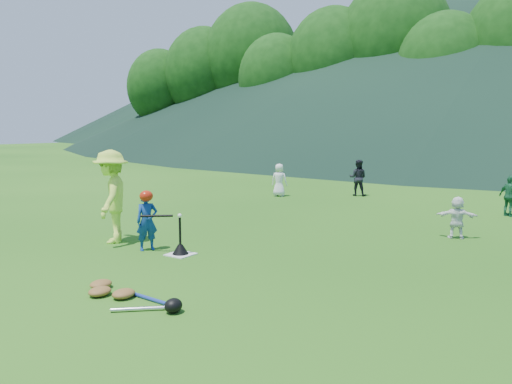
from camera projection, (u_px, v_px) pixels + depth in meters
ground at (181, 255)px, 9.20m from camera, size 120.00×120.00×0.00m
home_plate at (180, 254)px, 9.20m from camera, size 0.45×0.45×0.02m
baseball at (180, 216)px, 9.10m from camera, size 0.08×0.08×0.08m
batter_child at (147, 221)px, 9.49m from camera, size 0.44×0.49×1.13m
adult_coach at (112, 197)px, 10.09m from camera, size 1.30×1.39×1.89m
fielder_a at (279, 180)px, 16.90m from camera, size 0.61×0.48×1.11m
fielder_b at (358, 178)px, 17.02m from camera, size 0.69×0.59×1.24m
fielder_c at (510, 196)px, 13.08m from camera, size 0.67×0.57×1.08m
fielder_d at (457, 217)px, 10.51m from camera, size 0.88×0.51×0.90m
batting_tee at (180, 248)px, 9.18m from camera, size 0.30×0.30×0.68m
batter_gear at (147, 198)px, 9.41m from camera, size 0.71×0.34×0.49m
equipment_pile at (123, 294)px, 6.86m from camera, size 1.80×0.75×0.19m
outfield_fence at (476, 153)px, 32.15m from camera, size 70.07×0.08×1.33m
tree_line at (501, 45)px, 35.85m from camera, size 70.04×11.40×14.82m
distant_hills at (496, 46)px, 78.79m from camera, size 155.00×140.00×32.00m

